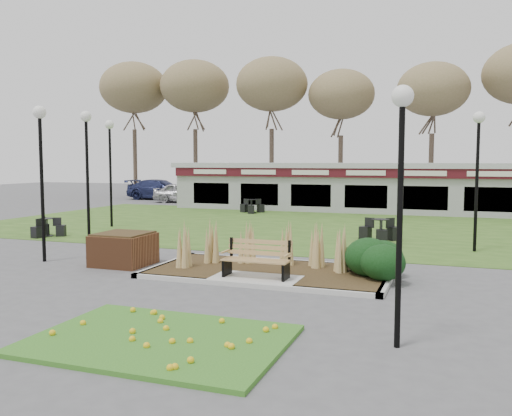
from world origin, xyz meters
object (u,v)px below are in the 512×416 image
(lamp_post_mid_left, at_px, (87,147))
(lamp_post_near_right, at_px, (401,158))
(car_blue, at_px, (160,190))
(lamp_post_mid_right, at_px, (478,150))
(bistro_set_c, at_px, (380,234))
(lamp_post_far_left, at_px, (110,149))
(bistro_set_a, at_px, (47,230))
(car_black, at_px, (157,189))
(park_bench, at_px, (257,259))
(car_silver, at_px, (183,193))
(brick_planter, at_px, (124,249))
(lamp_post_near_left, at_px, (41,149))
(bistro_set_b, at_px, (252,208))
(food_pavilion, at_px, (369,187))

(lamp_post_mid_left, bearing_deg, lamp_post_near_right, -33.45)
(car_blue, bearing_deg, lamp_post_near_right, -143.30)
(lamp_post_mid_right, distance_m, bistro_set_c, 4.65)
(lamp_post_far_left, height_order, bistro_set_a, lamp_post_far_left)
(lamp_post_near_right, bearing_deg, car_black, 125.98)
(park_bench, height_order, lamp_post_near_right, lamp_post_near_right)
(park_bench, height_order, bistro_set_a, park_bench)
(bistro_set_a, bearing_deg, lamp_post_mid_right, 6.78)
(lamp_post_mid_left, bearing_deg, car_silver, 107.08)
(lamp_post_mid_left, distance_m, lamp_post_far_left, 4.69)
(lamp_post_mid_right, bearing_deg, car_blue, 141.03)
(car_black, bearing_deg, lamp_post_mid_right, -135.97)
(brick_planter, bearing_deg, bistro_set_c, 47.90)
(lamp_post_near_left, height_order, lamp_post_near_right, lamp_post_near_left)
(bistro_set_b, relative_size, bistro_set_c, 0.91)
(bistro_set_a, distance_m, car_black, 23.34)
(lamp_post_mid_left, height_order, bistro_set_a, lamp_post_mid_left)
(food_pavilion, distance_m, car_black, 19.70)
(park_bench, bearing_deg, bistro_set_a, 155.87)
(lamp_post_near_right, xyz_separation_m, car_blue, (-20.56, 28.29, -2.29))
(brick_planter, distance_m, lamp_post_near_left, 3.90)
(park_bench, height_order, lamp_post_far_left, lamp_post_far_left)
(car_black, height_order, car_blue, car_blue)
(lamp_post_near_right, distance_m, bistro_set_b, 23.01)
(bistro_set_a, height_order, bistro_set_c, bistro_set_c)
(park_bench, distance_m, lamp_post_mid_right, 8.96)
(lamp_post_mid_right, xyz_separation_m, bistro_set_b, (-11.63, 10.11, -3.10))
(park_bench, xyz_separation_m, bistro_set_a, (-10.61, 4.75, -0.33))
(park_bench, relative_size, lamp_post_near_right, 0.40)
(lamp_post_near_left, height_order, lamp_post_mid_left, lamp_post_mid_left)
(lamp_post_far_left, bearing_deg, car_black, 114.28)
(lamp_post_far_left, relative_size, car_black, 1.18)
(lamp_post_far_left, distance_m, bistro_set_c, 12.60)
(park_bench, height_order, car_blue, car_blue)
(car_blue, bearing_deg, food_pavilion, -105.33)
(lamp_post_mid_left, distance_m, bistro_set_b, 13.18)
(food_pavilion, height_order, lamp_post_near_left, lamp_post_near_left)
(lamp_post_far_left, bearing_deg, park_bench, -39.66)
(bistro_set_a, relative_size, bistro_set_c, 0.89)
(car_blue, bearing_deg, bistro_set_c, -130.68)
(lamp_post_mid_right, height_order, car_blue, lamp_post_mid_right)
(brick_planter, relative_size, food_pavilion, 0.06)
(car_black, bearing_deg, bistro_set_b, -135.30)
(park_bench, relative_size, lamp_post_mid_left, 0.35)
(lamp_post_mid_right, relative_size, car_blue, 0.86)
(lamp_post_near_right, relative_size, lamp_post_mid_right, 0.91)
(lamp_post_mid_left, bearing_deg, lamp_post_far_left, 114.72)
(bistro_set_c, relative_size, car_black, 0.37)
(lamp_post_mid_left, bearing_deg, car_black, 114.36)
(lamp_post_mid_right, relative_size, car_silver, 1.10)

